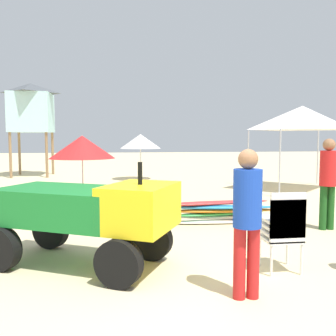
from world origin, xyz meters
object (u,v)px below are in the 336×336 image
object	(u,v)px
surfboard_pile	(219,212)
lifeguard_near_center	(328,177)
stacked_plastic_chairs	(284,225)
utility_cart	(88,211)
lifeguard_near_right	(247,213)
lifeguard_tower	(31,108)
beach_umbrella_far	(82,147)
popup_canopy	(302,118)
traffic_cone_near	(135,198)
beach_umbrella_left	(140,141)

from	to	relation	value
surfboard_pile	lifeguard_near_center	distance (m)	2.28
stacked_plastic_chairs	lifeguard_near_center	world-z (taller)	lifeguard_near_center
utility_cart	surfboard_pile	size ratio (longest dim) A/B	1.03
lifeguard_near_right	lifeguard_tower	world-z (taller)	lifeguard_tower
utility_cart	lifeguard_tower	bearing A→B (deg)	105.33
stacked_plastic_chairs	beach_umbrella_far	bearing A→B (deg)	112.49
popup_canopy	lifeguard_tower	size ratio (longest dim) A/B	0.67
surfboard_pile	popup_canopy	distance (m)	6.53
utility_cart	lifeguard_tower	size ratio (longest dim) A/B	0.65
lifeguard_tower	traffic_cone_near	size ratio (longest dim) A/B	7.33
lifeguard_near_center	popup_canopy	bearing A→B (deg)	67.84
utility_cart	popup_canopy	xyz separation A→B (m)	(6.69, 6.87, 1.69)
stacked_plastic_chairs	lifeguard_near_right	distance (m)	1.09
surfboard_pile	lifeguard_near_right	xyz separation A→B (m)	(-0.68, -3.66, 0.73)
utility_cart	stacked_plastic_chairs	world-z (taller)	utility_cart
lifeguard_near_center	utility_cart	bearing A→B (deg)	-161.31
popup_canopy	traffic_cone_near	bearing A→B (deg)	-154.79
utility_cart	traffic_cone_near	world-z (taller)	utility_cart
stacked_plastic_chairs	popup_canopy	size ratio (longest dim) A/B	0.38
surfboard_pile	lifeguard_near_center	world-z (taller)	lifeguard_near_center
lifeguard_tower	utility_cart	bearing A→B (deg)	-74.67
popup_canopy	beach_umbrella_left	xyz separation A→B (m)	(-5.31, 3.76, -0.83)
lifeguard_tower	traffic_cone_near	world-z (taller)	lifeguard_tower
stacked_plastic_chairs	surfboard_pile	world-z (taller)	stacked_plastic_chairs
popup_canopy	lifeguard_near_center	bearing A→B (deg)	-112.16
lifeguard_near_right	traffic_cone_near	world-z (taller)	lifeguard_near_right
lifeguard_near_right	beach_umbrella_far	bearing A→B (deg)	106.42
surfboard_pile	beach_umbrella_left	xyz separation A→B (m)	(-1.16, 8.29, 1.40)
beach_umbrella_left	beach_umbrella_far	world-z (taller)	beach_umbrella_left
lifeguard_near_center	beach_umbrella_far	size ratio (longest dim) A/B	0.82
stacked_plastic_chairs	lifeguard_tower	xyz separation A→B (m)	(-6.15, 13.49, 2.52)
beach_umbrella_far	utility_cart	bearing A→B (deg)	-84.26
utility_cart	surfboard_pile	world-z (taller)	utility_cart
traffic_cone_near	lifeguard_near_center	bearing A→B (deg)	-35.30
lifeguard_near_center	lifeguard_tower	world-z (taller)	lifeguard_tower
utility_cart	lifeguard_near_center	size ratio (longest dim) A/B	1.56
utility_cart	lifeguard_near_center	xyz separation A→B (m)	(4.51, 1.53, 0.26)
surfboard_pile	lifeguard_near_right	world-z (taller)	lifeguard_near_right
lifeguard_near_center	beach_umbrella_left	size ratio (longest dim) A/B	0.92
surfboard_pile	beach_umbrella_far	bearing A→B (deg)	122.35
lifeguard_near_center	popup_canopy	size ratio (longest dim) A/B	0.62
lifeguard_near_center	lifeguard_tower	size ratio (longest dim) A/B	0.42
surfboard_pile	lifeguard_near_center	xyz separation A→B (m)	(1.97, -0.81, 0.80)
lifeguard_near_right	lifeguard_tower	xyz separation A→B (m)	(-5.39, 14.20, 2.20)
surfboard_pile	lifeguard_near_right	distance (m)	3.80
surfboard_pile	traffic_cone_near	bearing A→B (deg)	133.51
stacked_plastic_chairs	beach_umbrella_far	distance (m)	8.88
lifeguard_near_center	beach_umbrella_far	distance (m)	8.02
beach_umbrella_left	beach_umbrella_far	size ratio (longest dim) A/B	0.89
utility_cart	beach_umbrella_left	world-z (taller)	beach_umbrella_left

